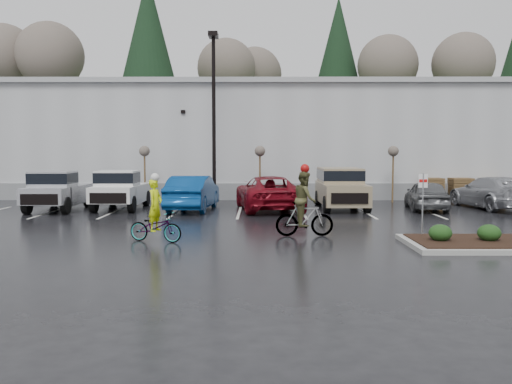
{
  "coord_description": "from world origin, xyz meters",
  "views": [
    {
      "loc": [
        -1.61,
        -17.5,
        2.95
      ],
      "look_at": [
        -1.69,
        3.84,
        1.3
      ],
      "focal_mm": 38.0,
      "sensor_mm": 36.0,
      "label": 1
    }
  ],
  "objects_px": {
    "pickup_silver": "(60,190)",
    "pickup_white": "(122,189)",
    "pallet_stack_b": "(460,189)",
    "lamppost": "(214,99)",
    "pallet_stack_a": "(431,189)",
    "pallet_stack_c": "(491,189)",
    "car_far_silver": "(492,192)",
    "fire_lane_sign": "(423,197)",
    "sapling_mid": "(260,154)",
    "suv_tan": "(341,188)",
    "cyclist_hivis": "(156,220)",
    "car_blue": "(193,193)",
    "car_red": "(268,193)",
    "car_grey": "(427,195)",
    "sapling_east": "(393,154)",
    "cyclist_olive": "(305,210)",
    "sapling_west": "(145,154)"
  },
  "relations": [
    {
      "from": "fire_lane_sign",
      "to": "pickup_silver",
      "type": "bearing_deg",
      "value": 149.53
    },
    {
      "from": "lamppost",
      "to": "pallet_stack_c",
      "type": "height_order",
      "value": "lamppost"
    },
    {
      "from": "car_blue",
      "to": "fire_lane_sign",
      "type": "bearing_deg",
      "value": 139.29
    },
    {
      "from": "car_blue",
      "to": "car_far_silver",
      "type": "distance_m",
      "value": 15.08
    },
    {
      "from": "suv_tan",
      "to": "cyclist_hivis",
      "type": "height_order",
      "value": "cyclist_hivis"
    },
    {
      "from": "pallet_stack_b",
      "to": "car_red",
      "type": "bearing_deg",
      "value": -156.94
    },
    {
      "from": "lamppost",
      "to": "pallet_stack_a",
      "type": "xyz_separation_m",
      "value": [
        12.5,
        2.0,
        -5.01
      ]
    },
    {
      "from": "pickup_silver",
      "to": "pickup_white",
      "type": "xyz_separation_m",
      "value": [
        2.91,
        0.62,
        0.0
      ]
    },
    {
      "from": "sapling_mid",
      "to": "pallet_stack_a",
      "type": "relative_size",
      "value": 2.37
    },
    {
      "from": "sapling_west",
      "to": "pickup_white",
      "type": "bearing_deg",
      "value": -98.54
    },
    {
      "from": "suv_tan",
      "to": "pallet_stack_a",
      "type": "bearing_deg",
      "value": 36.13
    },
    {
      "from": "pickup_silver",
      "to": "car_grey",
      "type": "height_order",
      "value": "pickup_silver"
    },
    {
      "from": "lamppost",
      "to": "pallet_stack_c",
      "type": "distance_m",
      "value": 16.89
    },
    {
      "from": "pallet_stack_c",
      "to": "pickup_white",
      "type": "distance_m",
      "value": 20.92
    },
    {
      "from": "pickup_silver",
      "to": "sapling_mid",
      "type": "bearing_deg",
      "value": 21.29
    },
    {
      "from": "cyclist_olive",
      "to": "cyclist_hivis",
      "type": "bearing_deg",
      "value": 101.07
    },
    {
      "from": "sapling_east",
      "to": "car_grey",
      "type": "bearing_deg",
      "value": -78.65
    },
    {
      "from": "lamppost",
      "to": "cyclist_hivis",
      "type": "xyz_separation_m",
      "value": [
        -0.91,
        -12.21,
        -4.99
      ]
    },
    {
      "from": "car_blue",
      "to": "suv_tan",
      "type": "height_order",
      "value": "suv_tan"
    },
    {
      "from": "fire_lane_sign",
      "to": "cyclist_hivis",
      "type": "xyz_separation_m",
      "value": [
        -8.71,
        -0.41,
        -0.71
      ]
    },
    {
      "from": "fire_lane_sign",
      "to": "pickup_white",
      "type": "height_order",
      "value": "fire_lane_sign"
    },
    {
      "from": "car_blue",
      "to": "suv_tan",
      "type": "relative_size",
      "value": 1.02
    },
    {
      "from": "pickup_silver",
      "to": "car_grey",
      "type": "relative_size",
      "value": 1.21
    },
    {
      "from": "car_grey",
      "to": "car_red",
      "type": "bearing_deg",
      "value": 8.02
    },
    {
      "from": "car_blue",
      "to": "suv_tan",
      "type": "xyz_separation_m",
      "value": [
        7.41,
        0.64,
        0.18
      ]
    },
    {
      "from": "lamppost",
      "to": "pickup_silver",
      "type": "distance_m",
      "value": 9.22
    },
    {
      "from": "car_grey",
      "to": "cyclist_olive",
      "type": "bearing_deg",
      "value": 58.48
    },
    {
      "from": "pickup_silver",
      "to": "suv_tan",
      "type": "relative_size",
      "value": 1.02
    },
    {
      "from": "sapling_mid",
      "to": "sapling_east",
      "type": "xyz_separation_m",
      "value": [
        7.5,
        0.0,
        0.0
      ]
    },
    {
      "from": "lamppost",
      "to": "pickup_silver",
      "type": "height_order",
      "value": "lamppost"
    },
    {
      "from": "pickup_white",
      "to": "cyclist_olive",
      "type": "relative_size",
      "value": 2.09
    },
    {
      "from": "car_grey",
      "to": "cyclist_hivis",
      "type": "height_order",
      "value": "cyclist_hivis"
    },
    {
      "from": "pickup_silver",
      "to": "pickup_white",
      "type": "relative_size",
      "value": 1.0
    },
    {
      "from": "pallet_stack_c",
      "to": "cyclist_hivis",
      "type": "xyz_separation_m",
      "value": [
        -16.91,
        -14.21,
        0.02
      ]
    },
    {
      "from": "suv_tan",
      "to": "car_grey",
      "type": "distance_m",
      "value": 4.2
    },
    {
      "from": "car_far_silver",
      "to": "pallet_stack_b",
      "type": "bearing_deg",
      "value": -97.1
    },
    {
      "from": "car_blue",
      "to": "suv_tan",
      "type": "bearing_deg",
      "value": -170.02
    },
    {
      "from": "pallet_stack_b",
      "to": "pickup_silver",
      "type": "relative_size",
      "value": 0.26
    },
    {
      "from": "pallet_stack_c",
      "to": "car_grey",
      "type": "height_order",
      "value": "car_grey"
    },
    {
      "from": "cyclist_olive",
      "to": "lamppost",
      "type": "bearing_deg",
      "value": 17.72
    },
    {
      "from": "pallet_stack_a",
      "to": "car_red",
      "type": "distance_m",
      "value": 10.73
    },
    {
      "from": "pallet_stack_a",
      "to": "car_far_silver",
      "type": "relative_size",
      "value": 0.24
    },
    {
      "from": "suv_tan",
      "to": "car_far_silver",
      "type": "xyz_separation_m",
      "value": [
        7.65,
        0.17,
        -0.22
      ]
    },
    {
      "from": "fire_lane_sign",
      "to": "suv_tan",
      "type": "height_order",
      "value": "fire_lane_sign"
    },
    {
      "from": "lamppost",
      "to": "fire_lane_sign",
      "type": "bearing_deg",
      "value": -56.54
    },
    {
      "from": "car_red",
      "to": "car_grey",
      "type": "bearing_deg",
      "value": 172.62
    },
    {
      "from": "car_far_silver",
      "to": "fire_lane_sign",
      "type": "bearing_deg",
      "value": 48.65
    },
    {
      "from": "pallet_stack_b",
      "to": "car_far_silver",
      "type": "bearing_deg",
      "value": -89.45
    },
    {
      "from": "pallet_stack_a",
      "to": "cyclist_hivis",
      "type": "relative_size",
      "value": 0.61
    },
    {
      "from": "sapling_mid",
      "to": "cyclist_hivis",
      "type": "bearing_deg",
      "value": -104.47
    }
  ]
}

